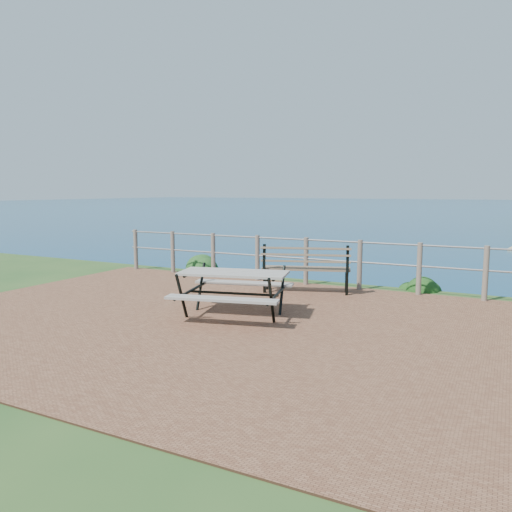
% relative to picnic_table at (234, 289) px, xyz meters
% --- Properties ---
extents(ground, '(10.00, 7.00, 0.12)m').
position_rel_picnic_table_xyz_m(ground, '(0.04, -0.33, -0.46)').
color(ground, brown).
rests_on(ground, ground).
extents(ocean, '(1200.00, 1200.00, 0.00)m').
position_rel_picnic_table_xyz_m(ocean, '(0.04, 199.67, -0.46)').
color(ocean, '#135C77').
rests_on(ocean, ground).
extents(safety_railing, '(9.40, 0.10, 1.00)m').
position_rel_picnic_table_xyz_m(safety_railing, '(0.04, 3.02, 0.12)').
color(safety_railing, '#6B5B4C').
rests_on(safety_railing, ground).
extents(picnic_table, '(1.80, 1.43, 0.71)m').
position_rel_picnic_table_xyz_m(picnic_table, '(0.00, 0.00, 0.00)').
color(picnic_table, gray).
rests_on(picnic_table, ground).
extents(park_bench, '(1.75, 0.94, 0.96)m').
position_rel_picnic_table_xyz_m(park_bench, '(0.34, 2.26, 0.18)').
color(park_bench, brown).
rests_on(park_bench, ground).
extents(shrub_lip_west, '(0.79, 0.79, 0.54)m').
position_rel_picnic_table_xyz_m(shrub_lip_west, '(-3.07, 3.68, -0.46)').
color(shrub_lip_west, '#1E4F1D').
rests_on(shrub_lip_west, ground).
extents(shrub_lip_east, '(0.70, 0.70, 0.41)m').
position_rel_picnic_table_xyz_m(shrub_lip_east, '(2.24, 3.76, -0.46)').
color(shrub_lip_east, '#154616').
rests_on(shrub_lip_east, ground).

